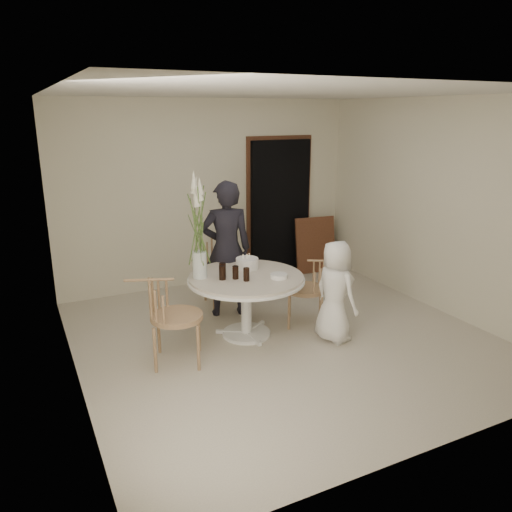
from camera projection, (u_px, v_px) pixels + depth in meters
name	position (u px, v px, depth m)	size (l,w,h in m)	color
ground	(283.00, 337.00, 5.77)	(4.50, 4.50, 0.00)	beige
room_shell	(285.00, 199.00, 5.32)	(4.50, 4.50, 4.50)	silver
doorway	(280.00, 208.00, 7.85)	(1.00, 0.10, 2.10)	black
door_trim	(279.00, 204.00, 7.87)	(1.12, 0.03, 2.22)	brown
table	(246.00, 285.00, 5.67)	(1.33, 1.33, 0.73)	white
picture_frame	(316.00, 245.00, 8.04)	(0.67, 0.04, 0.89)	brown
chair_far	(221.00, 260.00, 6.74)	(0.53, 0.57, 0.91)	#9E7755
chair_right	(315.00, 283.00, 5.99)	(0.63, 0.61, 0.83)	#9E7755
chair_left	(163.00, 308.00, 5.05)	(0.66, 0.64, 0.93)	#9E7755
girl	(226.00, 249.00, 6.22)	(0.63, 0.41, 1.72)	black
boy	(335.00, 292.00, 5.56)	(0.57, 0.37, 1.16)	white
birthday_cake	(247.00, 263.00, 5.87)	(0.27, 0.27, 0.18)	white
cola_tumbler_a	(236.00, 272.00, 5.51)	(0.07, 0.07, 0.15)	black
cola_tumbler_b	(246.00, 274.00, 5.45)	(0.07, 0.07, 0.15)	black
cola_tumbler_c	(223.00, 270.00, 5.56)	(0.08, 0.08, 0.16)	black
cola_tumbler_d	(222.00, 273.00, 5.48)	(0.07, 0.07, 0.16)	black
plate_stack	(279.00, 276.00, 5.55)	(0.19, 0.19, 0.05)	white
flower_vase	(198.00, 228.00, 5.42)	(0.16, 0.16, 1.19)	silver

